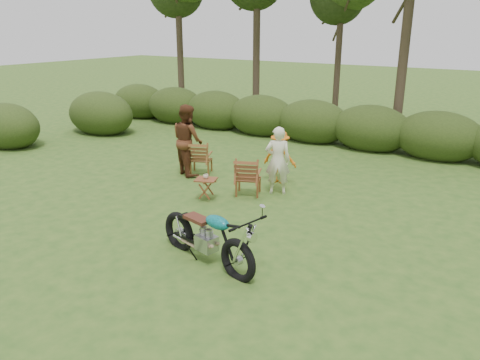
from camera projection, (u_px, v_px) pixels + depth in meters
The scene contains 10 objects.
ground at pixel (196, 264), 7.72m from camera, with size 80.00×80.00×0.00m, color #2B4E1A.
tree_line at pixel (405, 23), 14.03m from camera, with size 22.52×11.62×8.14m.
motorcycle at pixel (207, 261), 7.81m from camera, with size 2.08×0.79×1.19m, color #0DA9B0, non-canonical shape.
lawn_chair_right at pixel (248, 194), 10.88m from camera, with size 0.62×0.62×0.90m, color #5F2F17, non-canonical shape.
lawn_chair_left at pixel (201, 173), 12.44m from camera, with size 0.60×0.60×0.87m, color brown, non-canonical shape.
side_table at pixel (206, 189), 10.47m from camera, with size 0.48×0.40×0.49m, color brown, non-canonical shape.
cup at pixel (206, 176), 10.41m from camera, with size 0.12×0.12×0.09m, color beige.
adult_a at pixel (277, 193), 10.96m from camera, with size 0.58×0.38×1.59m, color beige.
adult_b at pixel (189, 174), 12.37m from camera, with size 0.90×0.70×1.84m, color #542C18.
child at pixel (279, 182), 11.73m from camera, with size 0.85×0.49×1.31m, color orange.
Camera 1 is at (4.34, -5.40, 3.76)m, focal length 35.00 mm.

